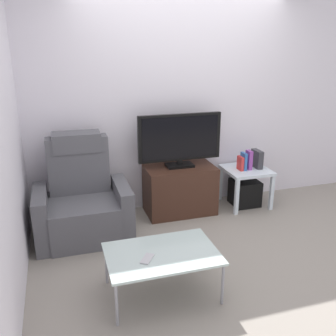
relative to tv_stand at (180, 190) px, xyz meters
The scene contains 14 objects.
ground_plane 0.89m from the tv_stand, 82.25° to the right, with size 6.40×6.40×0.00m, color gray.
wall_back 1.06m from the tv_stand, 69.42° to the left, with size 6.40×0.06×2.60m, color silver.
wall_side 2.20m from the tv_stand, 154.86° to the right, with size 0.06×4.48×2.60m, color silver.
tv_stand is the anchor object (origin of this frame).
television 0.62m from the tv_stand, 90.00° to the left, with size 1.00×0.20×0.63m.
recliner_armchair 1.20m from the tv_stand, 169.09° to the right, with size 0.98×0.78×1.08m.
side_table 0.88m from the tv_stand, ahead, with size 0.54×0.54×0.49m.
subwoofer_box 0.88m from the tv_stand, ahead, with size 0.33×0.33×0.33m, color black.
book_leftmost 0.82m from the tv_stand, ahead, with size 0.04×0.13×0.17m, color red.
book_middle 0.87m from the tv_stand, ahead, with size 0.04×0.13×0.22m, color #3366B2.
book_rightmost 0.94m from the tv_stand, ahead, with size 0.05×0.11×0.24m, color purple.
game_console 1.06m from the tv_stand, ahead, with size 0.07×0.20×0.22m, color #333338.
coffee_table 1.59m from the tv_stand, 113.83° to the right, with size 0.90×0.60×0.38m.
cell_phone 1.70m from the tv_stand, 117.20° to the right, with size 0.07×0.15×0.01m, color #B7B7BC.
Camera 1 is at (-1.47, -3.16, 2.00)m, focal length 40.01 mm.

